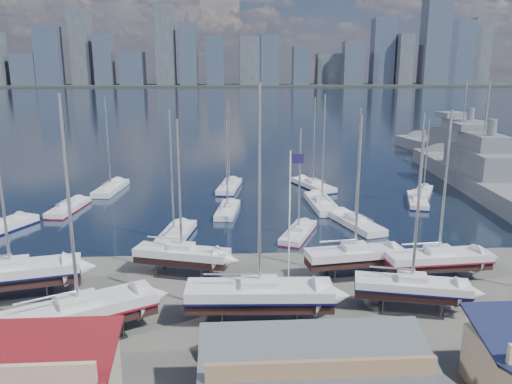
{
  "coord_description": "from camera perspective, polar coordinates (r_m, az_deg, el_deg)",
  "views": [
    {
      "loc": [
        -4.69,
        -47.99,
        18.18
      ],
      "look_at": [
        -1.21,
        8.0,
        4.5
      ],
      "focal_mm": 35.0,
      "sensor_mm": 36.0,
      "label": 1
    }
  ],
  "objects": [
    {
      "name": "sailboat_moored_7",
      "position": [
        68.68,
        7.51,
        -1.49
      ],
      "size": [
        3.33,
        10.67,
        15.96
      ],
      "rotation": [
        0.0,
        0.0,
        1.61
      ],
      "color": "black",
      "rests_on": "water"
    },
    {
      "name": "sailboat_moored_2",
      "position": [
        80.27,
        -16.23,
        0.29
      ],
      "size": [
        3.88,
        10.28,
        15.14
      ],
      "rotation": [
        0.0,
        0.0,
        1.46
      ],
      "color": "black",
      "rests_on": "water"
    },
    {
      "name": "naval_ship_east",
      "position": [
        86.82,
        24.18,
        1.52
      ],
      "size": [
        12.2,
        48.86,
        18.35
      ],
      "rotation": [
        0.0,
        0.0,
        1.48
      ],
      "color": "slate",
      "rests_on": "water"
    },
    {
      "name": "sailboat_moored_11",
      "position": [
        79.09,
        18.58,
        -0.08
      ],
      "size": [
        5.53,
        8.04,
        11.8
      ],
      "rotation": [
        0.0,
        0.0,
        1.1
      ],
      "color": "black",
      "rests_on": "water"
    },
    {
      "name": "sailboat_moored_5",
      "position": [
        78.34,
        -3.06,
        0.49
      ],
      "size": [
        4.32,
        10.05,
        14.55
      ],
      "rotation": [
        0.0,
        0.0,
        1.4
      ],
      "color": "black",
      "rests_on": "water"
    },
    {
      "name": "sailboat_moored_3",
      "position": [
        55.69,
        -9.33,
        -5.21
      ],
      "size": [
        4.51,
        10.35,
        14.97
      ],
      "rotation": [
        0.0,
        0.0,
        1.4
      ],
      "color": "black",
      "rests_on": "water"
    },
    {
      "name": "sailboat_moored_10",
      "position": [
        73.71,
        17.98,
        -1.02
      ],
      "size": [
        5.03,
        9.24,
        13.31
      ],
      "rotation": [
        0.0,
        0.0,
        1.27
      ],
      "color": "black",
      "rests_on": "water"
    },
    {
      "name": "sailboat_moored_6",
      "position": [
        56.64,
        4.87,
        -4.74
      ],
      "size": [
        5.48,
        8.72,
        12.66
      ],
      "rotation": [
        0.0,
        0.0,
        1.17
      ],
      "color": "black",
      "rests_on": "water"
    },
    {
      "name": "skyline",
      "position": [
        602.12,
        -4.0,
        15.66
      ],
      "size": [
        639.14,
        43.8,
        107.69
      ],
      "color": "#475166",
      "rests_on": "far_shore"
    },
    {
      "name": "car_d",
      "position": [
        33.8,
        10.47,
        -17.47
      ],
      "size": [
        4.43,
        6.07,
        1.63
      ],
      "primitive_type": "imported",
      "rotation": [
        0.0,
        0.0,
        -0.43
      ],
      "color": "gray",
      "rests_on": "ground"
    },
    {
      "name": "naval_ship_west",
      "position": [
        112.72,
        22.29,
        4.25
      ],
      "size": [
        12.79,
        45.67,
        18.06
      ],
      "rotation": [
        0.0,
        0.0,
        1.7
      ],
      "color": "slate",
      "rests_on": "water"
    },
    {
      "name": "sailboat_cradle_1",
      "position": [
        36.98,
        -19.57,
        -12.91
      ],
      "size": [
        10.61,
        7.53,
        16.85
      ],
      "rotation": [
        0.0,
        0.0,
        0.49
      ],
      "color": "#2D2D33",
      "rests_on": "ground"
    },
    {
      "name": "car_a",
      "position": [
        33.97,
        -2.0,
        -17.32
      ],
      "size": [
        2.95,
        4.28,
        1.35
      ],
      "primitive_type": "imported",
      "rotation": [
        0.0,
        0.0,
        -0.38
      ],
      "color": "gray",
      "rests_on": "ground"
    },
    {
      "name": "sailboat_cradle_4",
      "position": [
        46.1,
        11.22,
        -7.12
      ],
      "size": [
        9.11,
        3.71,
        14.56
      ],
      "rotation": [
        0.0,
        0.0,
        0.14
      ],
      "color": "#2D2D33",
      "rests_on": "ground"
    },
    {
      "name": "ground",
      "position": [
        42.38,
        3.22,
        -11.73
      ],
      "size": [
        1400.0,
        1400.0,
        0.0
      ],
      "primitive_type": "plane",
      "color": "#605E59",
      "rests_on": "ground"
    },
    {
      "name": "sailboat_cradle_3",
      "position": [
        37.39,
        0.39,
        -11.7
      ],
      "size": [
        10.99,
        3.57,
        17.43
      ],
      "rotation": [
        0.0,
        0.0,
        -0.05
      ],
      "color": "#2D2D33",
      "rests_on": "ground"
    },
    {
      "name": "sailboat_moored_9",
      "position": [
        61.01,
        11.27,
        -3.59
      ],
      "size": [
        5.32,
        10.11,
        14.7
      ],
      "rotation": [
        0.0,
        0.0,
        1.85
      ],
      "color": "black",
      "rests_on": "water"
    },
    {
      "name": "sailboat_moored_8",
      "position": [
        79.78,
        6.51,
        0.67
      ],
      "size": [
        6.2,
        10.3,
        14.89
      ],
      "rotation": [
        0.0,
        0.0,
        1.94
      ],
      "color": "black",
      "rests_on": "water"
    },
    {
      "name": "car_c",
      "position": [
        34.61,
        15.9,
        -17.25
      ],
      "size": [
        4.0,
        5.41,
        1.37
      ],
      "primitive_type": "imported",
      "rotation": [
        0.0,
        0.0,
        0.4
      ],
      "color": "gray",
      "rests_on": "ground"
    },
    {
      "name": "sailboat_moored_4",
      "position": [
        65.39,
        -3.26,
        -2.17
      ],
      "size": [
        3.55,
        8.7,
        12.75
      ],
      "rotation": [
        0.0,
        0.0,
        1.43
      ],
      "color": "black",
      "rests_on": "water"
    },
    {
      "name": "sailboat_cradle_0",
      "position": [
        45.52,
        -26.16,
        -8.42
      ],
      "size": [
        11.12,
        5.42,
        17.22
      ],
      "rotation": [
        0.0,
        0.0,
        0.24
      ],
      "color": "#2D2D33",
      "rests_on": "ground"
    },
    {
      "name": "sailboat_cradle_2",
      "position": [
        45.9,
        -8.47,
        -7.12
      ],
      "size": [
        8.94,
        4.8,
        14.2
      ],
      "rotation": [
        0.0,
        0.0,
        -0.29
      ],
      "color": "#2D2D33",
      "rests_on": "ground"
    },
    {
      "name": "sailboat_cradle_6",
      "position": [
        47.11,
        20.11,
        -7.23
      ],
      "size": [
        9.44,
        3.3,
        15.06
      ],
      "rotation": [
        0.0,
        0.0,
        0.08
      ],
      "color": "#2D2D33",
      "rests_on": "ground"
    },
    {
      "name": "sailboat_moored_1",
      "position": [
        70.99,
        -20.61,
        -1.78
      ],
      "size": [
        3.79,
        9.42,
        13.7
      ],
      "rotation": [
        0.0,
        0.0,
        1.43
      ],
      "color": "black",
      "rests_on": "water"
    },
    {
      "name": "car_b",
      "position": [
        34.47,
        -1.96,
        -16.56
      ],
      "size": [
        5.22,
        3.29,
        1.63
      ],
      "primitive_type": "imported",
      "rotation": [
        0.0,
        0.0,
        1.92
      ],
      "color": "gray",
      "rests_on": "ground"
    },
    {
      "name": "water",
      "position": [
        348.5,
        -2.83,
        10.67
      ],
      "size": [
        1400.0,
        600.0,
        0.4
      ],
      "primitive_type": "cube",
      "color": "#1B263F",
      "rests_on": "ground"
    },
    {
      "name": "sailboat_cradle_5",
      "position": [
        40.77,
        17.36,
        -10.39
      ],
      "size": [
        8.97,
        4.44,
        14.12
      ],
      "rotation": [
        0.0,
        0.0,
        -0.25
      ],
      "color": "#2D2D33",
      "rests_on": "ground"
    },
    {
      "name": "flagpole",
      "position": [
        39.2,
        3.98,
        -2.78
      ],
      "size": [
        1.08,
        0.12,
        12.27
      ],
      "color": "white",
      "rests_on": "ground"
    },
    {
      "name": "far_shore",
      "position": [
        608.25,
        -3.18,
        12.07
      ],
      "size": [
        1400.0,
        80.0,
        2.2
      ],
      "primitive_type": "cube",
      "color": "#2D332D",
      "rests_on": "ground"
    }
  ]
}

